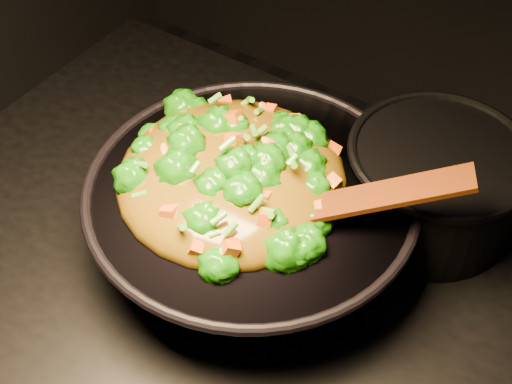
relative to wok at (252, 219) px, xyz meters
The scene contains 4 objects.
wok is the anchor object (origin of this frame).
stir_fry 0.12m from the wok, behind, with size 0.30×0.30×0.10m, color #175D06, non-canonical shape.
spatula 0.18m from the wok, ahead, with size 0.28×0.04×0.01m, color #3A0F06.
back_pot 0.26m from the wok, 45.99° to the left, with size 0.24×0.24×0.14m, color black.
Camera 1 is at (0.28, -0.43, 1.69)m, focal length 50.00 mm.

